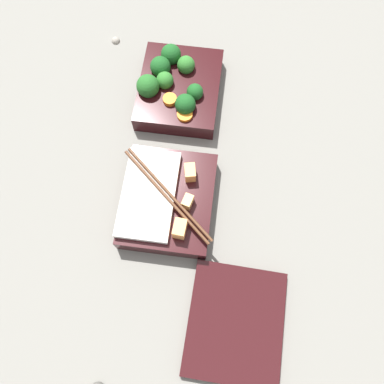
% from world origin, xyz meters
% --- Properties ---
extents(ground_plane, '(3.00, 3.00, 0.00)m').
position_xyz_m(ground_plane, '(0.00, 0.00, 0.00)').
color(ground_plane, slate).
extents(bento_tray_vegetable, '(0.18, 0.15, 0.07)m').
position_xyz_m(bento_tray_vegetable, '(-0.12, -0.01, 0.03)').
color(bento_tray_vegetable, black).
rests_on(bento_tray_vegetable, ground_plane).
extents(bento_tray_rice, '(0.18, 0.16, 0.06)m').
position_xyz_m(bento_tray_rice, '(0.10, 0.01, 0.02)').
color(bento_tray_rice, black).
rests_on(bento_tray_rice, ground_plane).
extents(bento_lid, '(0.18, 0.15, 0.01)m').
position_xyz_m(bento_lid, '(0.28, 0.14, 0.01)').
color(bento_lid, black).
rests_on(bento_lid, ground_plane).
extents(pebble_0, '(0.02, 0.02, 0.02)m').
position_xyz_m(pebble_0, '(-0.23, -0.15, 0.00)').
color(pebble_0, gray).
rests_on(pebble_0, ground_plane).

